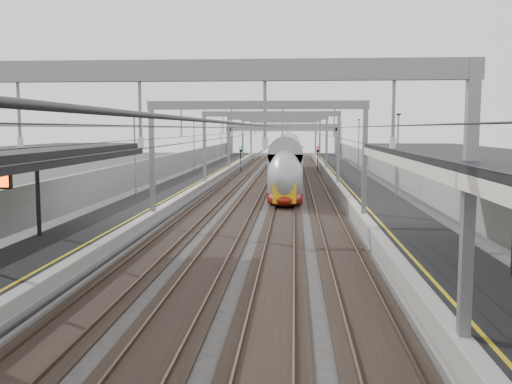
# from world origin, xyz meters

# --- Properties ---
(platform_left) EXTENTS (4.00, 120.00, 1.00)m
(platform_left) POSITION_xyz_m (-8.00, 45.00, 0.50)
(platform_left) COLOR black
(platform_left) RESTS_ON ground
(platform_right) EXTENTS (4.00, 120.00, 1.00)m
(platform_right) POSITION_xyz_m (8.00, 45.00, 0.50)
(platform_right) COLOR black
(platform_right) RESTS_ON ground
(tracks) EXTENTS (11.40, 140.00, 0.20)m
(tracks) POSITION_xyz_m (0.00, 45.00, 0.05)
(tracks) COLOR black
(tracks) RESTS_ON ground
(overhead_line) EXTENTS (13.00, 140.00, 6.60)m
(overhead_line) POSITION_xyz_m (0.00, 51.62, 6.14)
(overhead_line) COLOR gray
(overhead_line) RESTS_ON platform_left
(overbridge) EXTENTS (22.00, 2.20, 6.90)m
(overbridge) POSITION_xyz_m (0.00, 100.00, 5.31)
(overbridge) COLOR gray
(overbridge) RESTS_ON ground
(wall_left) EXTENTS (0.30, 120.00, 3.20)m
(wall_left) POSITION_xyz_m (-11.20, 45.00, 1.60)
(wall_left) COLOR gray
(wall_left) RESTS_ON ground
(wall_right) EXTENTS (0.30, 120.00, 3.20)m
(wall_right) POSITION_xyz_m (11.20, 45.00, 1.60)
(wall_right) COLOR gray
(wall_right) RESTS_ON ground
(train) EXTENTS (2.72, 49.51, 4.30)m
(train) POSITION_xyz_m (1.50, 52.69, 2.11)
(train) COLOR maroon
(train) RESTS_ON ground
(signal_green) EXTENTS (0.32, 0.32, 3.48)m
(signal_green) POSITION_xyz_m (-5.20, 66.73, 2.42)
(signal_green) COLOR black
(signal_green) RESTS_ON ground
(signal_red_near) EXTENTS (0.32, 0.32, 3.48)m
(signal_red_near) POSITION_xyz_m (3.20, 71.37, 2.42)
(signal_red_near) COLOR black
(signal_red_near) RESTS_ON ground
(signal_red_far) EXTENTS (0.32, 0.32, 3.48)m
(signal_red_far) POSITION_xyz_m (5.40, 67.16, 2.42)
(signal_red_far) COLOR black
(signal_red_far) RESTS_ON ground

